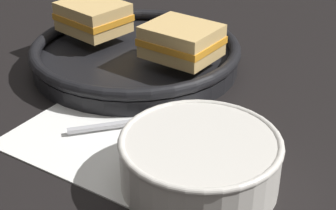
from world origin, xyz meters
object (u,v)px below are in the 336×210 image
spoon (152,120)px  sandwich_near_right (93,17)px  skillet (136,55)px  sandwich_near_left (182,41)px  soup_bowl (200,158)px

spoon → sandwich_near_right: bearing=98.6°
skillet → sandwich_near_right: bearing=167.6°
sandwich_near_left → spoon: bearing=-84.6°
spoon → sandwich_near_left: sandwich_near_left is taller
skillet → sandwich_near_right: (-0.08, 0.02, 0.04)m
spoon → sandwich_near_left: (-0.01, 0.13, 0.06)m
soup_bowl → skillet: bearing=129.3°
sandwich_near_left → skillet: bearing=167.6°
soup_bowl → spoon: size_ratio=1.32×
spoon → sandwich_near_right: 0.25m
soup_bowl → sandwich_near_left: size_ratio=1.45×
soup_bowl → skillet: (-0.19, 0.24, -0.01)m
skillet → sandwich_near_left: sandwich_near_left is taller
soup_bowl → sandwich_near_right: (-0.28, 0.25, 0.03)m
spoon → skillet: (-0.10, 0.15, 0.01)m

